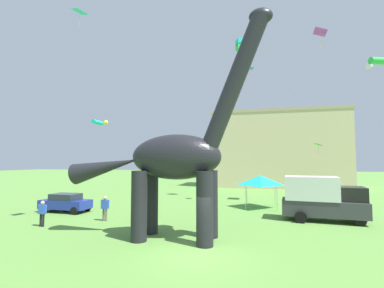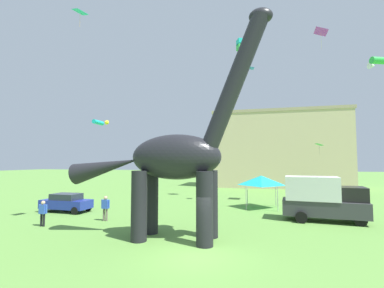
{
  "view_description": "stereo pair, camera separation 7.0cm",
  "coord_description": "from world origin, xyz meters",
  "px_view_note": "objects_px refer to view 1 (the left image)",
  "views": [
    {
      "loc": [
        2.86,
        -12.2,
        4.27
      ],
      "look_at": [
        -0.72,
        2.68,
        5.29
      ],
      "focal_mm": 25.23,
      "sensor_mm": 36.0,
      "label": 1
    },
    {
      "loc": [
        2.93,
        -12.18,
        4.27
      ],
      "look_at": [
        -0.72,
        2.68,
        5.29
      ],
      "focal_mm": 25.23,
      "sensor_mm": 36.0,
      "label": 2
    }
  ],
  "objects_px": {
    "person_near_flyer": "(42,211)",
    "person_strolling_adult": "(213,199)",
    "parked_box_truck": "(321,198)",
    "kite_high_right": "(318,145)",
    "kite_mid_center": "(80,12)",
    "kite_far_right": "(240,45)",
    "parked_sedan_left": "(66,202)",
    "kite_near_high": "(379,62)",
    "kite_near_low": "(320,32)",
    "dinosaur_sculpture": "(175,157)",
    "kite_high_left": "(250,68)",
    "kite_apex": "(99,122)",
    "person_vendor_side": "(105,206)",
    "festival_canopy_tent": "(261,180)"
  },
  "relations": [
    {
      "from": "person_near_flyer",
      "to": "person_strolling_adult",
      "type": "bearing_deg",
      "value": 130.0
    },
    {
      "from": "parked_box_truck",
      "to": "person_strolling_adult",
      "type": "relative_size",
      "value": 3.45
    },
    {
      "from": "person_strolling_adult",
      "to": "kite_high_right",
      "type": "height_order",
      "value": "kite_high_right"
    },
    {
      "from": "kite_high_right",
      "to": "kite_mid_center",
      "type": "bearing_deg",
      "value": -130.35
    },
    {
      "from": "parked_box_truck",
      "to": "kite_far_right",
      "type": "relative_size",
      "value": 4.76
    },
    {
      "from": "kite_high_right",
      "to": "parked_sedan_left",
      "type": "bearing_deg",
      "value": -143.14
    },
    {
      "from": "kite_near_high",
      "to": "kite_near_low",
      "type": "height_order",
      "value": "kite_near_high"
    },
    {
      "from": "dinosaur_sculpture",
      "to": "kite_near_high",
      "type": "height_order",
      "value": "kite_near_high"
    },
    {
      "from": "kite_high_left",
      "to": "kite_far_right",
      "type": "xyz_separation_m",
      "value": [
        -1.16,
        2.89,
        3.86
      ]
    },
    {
      "from": "dinosaur_sculpture",
      "to": "kite_high_left",
      "type": "height_order",
      "value": "kite_high_left"
    },
    {
      "from": "parked_sedan_left",
      "to": "kite_high_left",
      "type": "height_order",
      "value": "kite_high_left"
    },
    {
      "from": "kite_apex",
      "to": "kite_high_left",
      "type": "xyz_separation_m",
      "value": [
        18.83,
        -2.16,
        4.67
      ]
    },
    {
      "from": "kite_mid_center",
      "to": "kite_high_right",
      "type": "bearing_deg",
      "value": 49.65
    },
    {
      "from": "person_near_flyer",
      "to": "kite_mid_center",
      "type": "distance_m",
      "value": 13.6
    },
    {
      "from": "kite_far_right",
      "to": "kite_high_right",
      "type": "bearing_deg",
      "value": 37.38
    },
    {
      "from": "person_vendor_side",
      "to": "kite_apex",
      "type": "distance_m",
      "value": 17.02
    },
    {
      "from": "festival_canopy_tent",
      "to": "dinosaur_sculpture",
      "type": "bearing_deg",
      "value": -112.69
    },
    {
      "from": "dinosaur_sculpture",
      "to": "kite_far_right",
      "type": "relative_size",
      "value": 10.32
    },
    {
      "from": "kite_high_left",
      "to": "kite_high_right",
      "type": "bearing_deg",
      "value": 50.61
    },
    {
      "from": "kite_high_right",
      "to": "person_vendor_side",
      "type": "bearing_deg",
      "value": -132.63
    },
    {
      "from": "kite_mid_center",
      "to": "kite_far_right",
      "type": "distance_m",
      "value": 18.65
    },
    {
      "from": "dinosaur_sculpture",
      "to": "parked_box_truck",
      "type": "distance_m",
      "value": 11.7
    },
    {
      "from": "person_strolling_adult",
      "to": "festival_canopy_tent",
      "type": "height_order",
      "value": "festival_canopy_tent"
    },
    {
      "from": "parked_sedan_left",
      "to": "kite_high_right",
      "type": "bearing_deg",
      "value": 38.82
    },
    {
      "from": "parked_sedan_left",
      "to": "person_strolling_adult",
      "type": "bearing_deg",
      "value": 16.87
    },
    {
      "from": "kite_apex",
      "to": "kite_far_right",
      "type": "bearing_deg",
      "value": 2.36
    },
    {
      "from": "kite_apex",
      "to": "kite_near_low",
      "type": "height_order",
      "value": "kite_near_low"
    },
    {
      "from": "dinosaur_sculpture",
      "to": "parked_box_truck",
      "type": "xyz_separation_m",
      "value": [
        9.02,
        6.85,
        -2.9
      ]
    },
    {
      "from": "person_strolling_adult",
      "to": "kite_near_low",
      "type": "bearing_deg",
      "value": 20.63
    },
    {
      "from": "parked_box_truck",
      "to": "person_near_flyer",
      "type": "relative_size",
      "value": 3.45
    },
    {
      "from": "kite_far_right",
      "to": "person_strolling_adult",
      "type": "bearing_deg",
      "value": -106.19
    },
    {
      "from": "person_near_flyer",
      "to": "kite_far_right",
      "type": "relative_size",
      "value": 1.38
    },
    {
      "from": "person_near_flyer",
      "to": "kite_high_right",
      "type": "bearing_deg",
      "value": 137.53
    },
    {
      "from": "parked_box_truck",
      "to": "kite_high_right",
      "type": "xyz_separation_m",
      "value": [
        3.32,
        16.6,
        4.87
      ]
    },
    {
      "from": "dinosaur_sculpture",
      "to": "person_vendor_side",
      "type": "height_order",
      "value": "dinosaur_sculpture"
    },
    {
      "from": "kite_mid_center",
      "to": "kite_apex",
      "type": "relative_size",
      "value": 0.58
    },
    {
      "from": "kite_high_right",
      "to": "festival_canopy_tent",
      "type": "bearing_deg",
      "value": -122.28
    },
    {
      "from": "dinosaur_sculpture",
      "to": "parked_sedan_left",
      "type": "height_order",
      "value": "dinosaur_sculpture"
    },
    {
      "from": "festival_canopy_tent",
      "to": "kite_apex",
      "type": "bearing_deg",
      "value": 168.71
    },
    {
      "from": "person_strolling_adult",
      "to": "kite_high_right",
      "type": "relative_size",
      "value": 1.18
    },
    {
      "from": "person_strolling_adult",
      "to": "kite_near_high",
      "type": "distance_m",
      "value": 29.11
    },
    {
      "from": "parked_box_truck",
      "to": "festival_canopy_tent",
      "type": "relative_size",
      "value": 1.84
    },
    {
      "from": "dinosaur_sculpture",
      "to": "person_near_flyer",
      "type": "bearing_deg",
      "value": 145.85
    },
    {
      "from": "dinosaur_sculpture",
      "to": "parked_sedan_left",
      "type": "distance_m",
      "value": 13.31
    },
    {
      "from": "parked_sedan_left",
      "to": "kite_apex",
      "type": "xyz_separation_m",
      "value": [
        -3.32,
        9.89,
        8.45
      ]
    },
    {
      "from": "kite_high_right",
      "to": "kite_near_high",
      "type": "height_order",
      "value": "kite_near_high"
    },
    {
      "from": "person_vendor_side",
      "to": "person_strolling_adult",
      "type": "distance_m",
      "value": 8.97
    },
    {
      "from": "dinosaur_sculpture",
      "to": "kite_high_left",
      "type": "distance_m",
      "value": 16.78
    },
    {
      "from": "person_strolling_adult",
      "to": "kite_high_left",
      "type": "distance_m",
      "value": 14.06
    },
    {
      "from": "kite_high_left",
      "to": "kite_far_right",
      "type": "distance_m",
      "value": 4.96
    }
  ]
}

